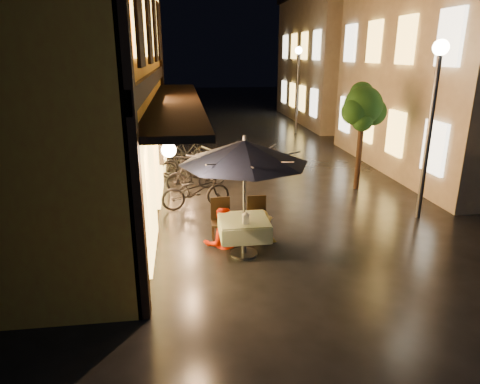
{
  "coord_description": "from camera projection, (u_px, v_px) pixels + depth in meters",
  "views": [
    {
      "loc": [
        -2.76,
        -7.32,
        3.93
      ],
      "look_at": [
        -1.62,
        1.14,
        1.15
      ],
      "focal_mm": 32.0,
      "sensor_mm": 36.0,
      "label": 1
    }
  ],
  "objects": [
    {
      "name": "patio_umbrella",
      "position": [
        244.0,
        152.0,
        8.11
      ],
      "size": [
        2.51,
        2.51,
        2.46
      ],
      "color": "#59595E",
      "rests_on": "ground"
    },
    {
      "name": "bicycle_2",
      "position": [
        200.0,
        172.0,
        13.25
      ],
      "size": [
        1.58,
        0.62,
        0.82
      ],
      "primitive_type": "imported",
      "rotation": [
        0.0,
        0.0,
        1.52
      ],
      "color": "black",
      "rests_on": "ground"
    },
    {
      "name": "person_yellow",
      "position": [
        260.0,
        211.0,
        9.15
      ],
      "size": [
        0.95,
        0.59,
        1.41
      ],
      "primitive_type": "imported",
      "rotation": [
        0.0,
        0.0,
        3.06
      ],
      "color": "gold",
      "rests_on": "ground"
    },
    {
      "name": "west_building",
      "position": [
        57.0,
        63.0,
        10.36
      ],
      "size": [
        5.9,
        11.4,
        7.4
      ],
      "color": "orange",
      "rests_on": "ground"
    },
    {
      "name": "streetlamp_near",
      "position": [
        434.0,
        99.0,
        9.83
      ],
      "size": [
        0.36,
        0.36,
        4.23
      ],
      "color": "#59595E",
      "rests_on": "ground"
    },
    {
      "name": "bicycle_3",
      "position": [
        182.0,
        166.0,
        13.9
      ],
      "size": [
        1.51,
        0.55,
        0.89
      ],
      "primitive_type": "imported",
      "rotation": [
        0.0,
        0.0,
        1.48
      ],
      "color": "black",
      "rests_on": "ground"
    },
    {
      "name": "streetlamp_far",
      "position": [
        298.0,
        74.0,
        21.14
      ],
      "size": [
        0.36,
        0.36,
        4.23
      ],
      "color": "#59595E",
      "rests_on": "ground"
    },
    {
      "name": "bicycle_5",
      "position": [
        188.0,
        150.0,
        15.94
      ],
      "size": [
        1.63,
        0.65,
        0.95
      ],
      "primitive_type": "imported",
      "rotation": [
        0.0,
        0.0,
        1.44
      ],
      "color": "black",
      "rests_on": "ground"
    },
    {
      "name": "bicycle_1",
      "position": [
        192.0,
        175.0,
        12.72
      ],
      "size": [
        1.63,
        0.78,
        0.94
      ],
      "primitive_type": "imported",
      "rotation": [
        0.0,
        0.0,
        1.79
      ],
      "color": "black",
      "rests_on": "ground"
    },
    {
      "name": "cafe_chair_right",
      "position": [
        257.0,
        216.0,
        9.35
      ],
      "size": [
        0.42,
        0.42,
        0.97
      ],
      "color": "black",
      "rests_on": "ground"
    },
    {
      "name": "bicycle_0",
      "position": [
        196.0,
        191.0,
        11.24
      ],
      "size": [
        1.91,
        0.95,
        0.96
      ],
      "primitive_type": "imported",
      "rotation": [
        0.0,
        0.0,
        1.75
      ],
      "color": "black",
      "rests_on": "ground"
    },
    {
      "name": "cafe_chair_left",
      "position": [
        221.0,
        218.0,
        9.25
      ],
      "size": [
        0.42,
        0.42,
        0.97
      ],
      "color": "black",
      "rests_on": "ground"
    },
    {
      "name": "person_orange",
      "position": [
        221.0,
        208.0,
        8.97
      ],
      "size": [
        0.89,
        0.74,
        1.64
      ],
      "primitive_type": "imported",
      "rotation": [
        0.0,
        0.0,
        3.31
      ],
      "color": "red",
      "rests_on": "ground"
    },
    {
      "name": "cafe_table",
      "position": [
        244.0,
        228.0,
        8.59
      ],
      "size": [
        0.99,
        0.99,
        0.78
      ],
      "color": "#59595E",
      "rests_on": "ground"
    },
    {
      "name": "street_tree",
      "position": [
        363.0,
        108.0,
        12.28
      ],
      "size": [
        1.43,
        1.2,
        3.15
      ],
      "color": "black",
      "rests_on": "ground"
    },
    {
      "name": "east_building_far",
      "position": [
        355.0,
        58.0,
        25.25
      ],
      "size": [
        7.3,
        10.3,
        7.3
      ],
      "color": "#BAAA8F",
      "rests_on": "ground"
    },
    {
      "name": "bicycle_4",
      "position": [
        186.0,
        161.0,
        14.46
      ],
      "size": [
        1.75,
        1.04,
        0.87
      ],
      "primitive_type": "imported",
      "rotation": [
        0.0,
        0.0,
        1.87
      ],
      "color": "black",
      "rests_on": "ground"
    },
    {
      "name": "table_lantern",
      "position": [
        246.0,
        217.0,
        8.25
      ],
      "size": [
        0.16,
        0.16,
        0.25
      ],
      "color": "white",
      "rests_on": "cafe_table"
    },
    {
      "name": "ground",
      "position": [
        329.0,
        261.0,
        8.47
      ],
      "size": [
        90.0,
        90.0,
        0.0
      ],
      "primitive_type": "plane",
      "color": "black",
      "rests_on": "ground"
    }
  ]
}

